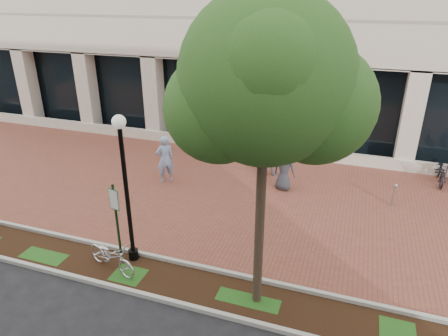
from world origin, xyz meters
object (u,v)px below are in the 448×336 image
(lamppost, at_px, (126,183))
(locked_bicycle, at_px, (111,256))
(parking_sign, at_px, (116,214))
(pedestrian_left, at_px, (165,159))
(pedestrian_mid, at_px, (269,154))
(pedestrian_right, at_px, (284,169))
(bollard, at_px, (394,195))
(street_tree, at_px, (268,89))

(lamppost, distance_m, locked_bicycle, 2.07)
(lamppost, bearing_deg, parking_sign, -149.65)
(pedestrian_left, height_order, pedestrian_mid, pedestrian_left)
(locked_bicycle, relative_size, pedestrian_right, 1.04)
(pedestrian_left, distance_m, bollard, 8.64)
(street_tree, bearing_deg, locked_bicycle, -177.42)
(lamppost, relative_size, street_tree, 0.59)
(locked_bicycle, bearing_deg, street_tree, -70.92)
(pedestrian_right, height_order, bollard, pedestrian_right)
(parking_sign, height_order, pedestrian_left, parking_sign)
(parking_sign, distance_m, bollard, 9.59)
(lamppost, height_order, pedestrian_mid, lamppost)
(street_tree, distance_m, locked_bicycle, 6.33)
(pedestrian_mid, bearing_deg, pedestrian_right, 136.52)
(locked_bicycle, relative_size, pedestrian_left, 0.91)
(pedestrian_left, bearing_deg, street_tree, 94.09)
(parking_sign, xyz_separation_m, pedestrian_right, (3.48, 5.96, -0.68))
(parking_sign, height_order, pedestrian_mid, parking_sign)
(lamppost, xyz_separation_m, pedestrian_mid, (2.30, 7.08, -1.56))
(lamppost, distance_m, street_tree, 4.79)
(locked_bicycle, distance_m, pedestrian_right, 7.31)
(street_tree, bearing_deg, parking_sign, 176.29)
(pedestrian_left, height_order, bollard, pedestrian_left)
(lamppost, bearing_deg, locked_bicycle, -114.47)
(bollard, bearing_deg, pedestrian_right, 179.59)
(pedestrian_left, height_order, pedestrian_right, pedestrian_left)
(pedestrian_left, bearing_deg, pedestrian_mid, 169.61)
(pedestrian_mid, xyz_separation_m, bollard, (4.86, -1.32, -0.42))
(street_tree, xyz_separation_m, pedestrian_left, (-5.25, 5.38, -4.31))
(bollard, bearing_deg, lamppost, -141.17)
(pedestrian_mid, bearing_deg, locked_bicycle, 83.63)
(locked_bicycle, xyz_separation_m, pedestrian_right, (3.47, 6.42, 0.38))
(pedestrian_right, bearing_deg, pedestrian_mid, -45.32)
(pedestrian_mid, distance_m, bollard, 5.05)
(locked_bicycle, bearing_deg, bollard, -32.86)
(pedestrian_left, bearing_deg, pedestrian_right, 150.19)
(parking_sign, relative_size, lamppost, 0.56)
(street_tree, height_order, bollard, street_tree)
(pedestrian_left, bearing_deg, parking_sign, 62.25)
(pedestrian_right, bearing_deg, lamppost, 71.52)
(locked_bicycle, bearing_deg, parking_sign, 18.38)
(lamppost, xyz_separation_m, pedestrian_right, (3.18, 5.79, -1.57))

